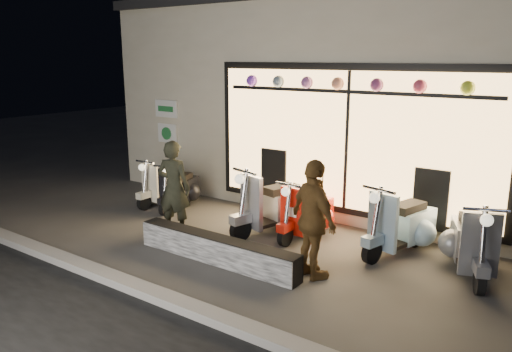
{
  "coord_description": "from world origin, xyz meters",
  "views": [
    {
      "loc": [
        4.44,
        -5.96,
        2.98
      ],
      "look_at": [
        -0.2,
        0.6,
        1.05
      ],
      "focal_mm": 35.0,
      "sensor_mm": 36.0,
      "label": 1
    }
  ],
  "objects": [
    {
      "name": "kerb",
      "position": [
        0.0,
        -2.0,
        0.06
      ],
      "size": [
        40.0,
        0.25,
        0.12
      ],
      "primitive_type": "cube",
      "color": "slate",
      "rests_on": "ground"
    },
    {
      "name": "woman",
      "position": [
        1.38,
        -0.28,
        0.83
      ],
      "size": [
        1.05,
        0.83,
        1.66
      ],
      "primitive_type": "imported",
      "rotation": [
        0.0,
        0.0,
        2.63
      ],
      "color": "brown",
      "rests_on": "ground"
    },
    {
      "name": "scooter_cream",
      "position": [
        -2.86,
        1.2,
        0.38
      ],
      "size": [
        0.42,
        1.31,
        0.94
      ],
      "rotation": [
        0.0,
        0.0,
        0.01
      ],
      "color": "black",
      "rests_on": "ground"
    },
    {
      "name": "shop_building",
      "position": [
        0.0,
        4.98,
        2.1
      ],
      "size": [
        10.2,
        6.23,
        4.2
      ],
      "color": "beige",
      "rests_on": "ground"
    },
    {
      "name": "scooter_blue",
      "position": [
        2.08,
        1.39,
        0.44
      ],
      "size": [
        0.75,
        1.53,
        1.09
      ],
      "rotation": [
        0.0,
        0.0,
        -0.27
      ],
      "color": "black",
      "rests_on": "ground"
    },
    {
      "name": "ground",
      "position": [
        0.0,
        0.0,
        0.0
      ],
      "size": [
        40.0,
        40.0,
        0.0
      ],
      "primitive_type": "plane",
      "color": "#383533",
      "rests_on": "ground"
    },
    {
      "name": "scooter_silver",
      "position": [
        -0.05,
        1.06,
        0.46
      ],
      "size": [
        0.8,
        1.6,
        1.14
      ],
      "rotation": [
        0.0,
        0.0,
        -0.28
      ],
      "color": "black",
      "rests_on": "ground"
    },
    {
      "name": "scooter_grey",
      "position": [
        3.1,
        1.23,
        0.44
      ],
      "size": [
        0.85,
        1.5,
        1.09
      ],
      "rotation": [
        0.0,
        0.0,
        0.37
      ],
      "color": "black",
      "rests_on": "ground"
    },
    {
      "name": "man",
      "position": [
        -1.4,
        -0.11,
        0.82
      ],
      "size": [
        0.67,
        0.52,
        1.63
      ],
      "primitive_type": "imported",
      "rotation": [
        0.0,
        0.0,
        3.39
      ],
      "color": "black",
      "rests_on": "ground"
    },
    {
      "name": "graffiti_barrier",
      "position": [
        -0.03,
        -0.65,
        0.2
      ],
      "size": [
        2.79,
        0.28,
        0.4
      ],
      "primitive_type": "cube",
      "color": "black",
      "rests_on": "ground"
    },
    {
      "name": "scooter_black",
      "position": [
        -2.46,
        1.15,
        0.37
      ],
      "size": [
        0.64,
        1.3,
        0.92
      ],
      "rotation": [
        0.0,
        0.0,
        0.26
      ],
      "color": "black",
      "rests_on": "ground"
    },
    {
      "name": "scooter_red",
      "position": [
        0.5,
        1.2,
        0.39
      ],
      "size": [
        0.47,
        1.37,
        0.98
      ],
      "rotation": [
        0.0,
        0.0,
        -0.05
      ],
      "color": "black",
      "rests_on": "ground"
    }
  ]
}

